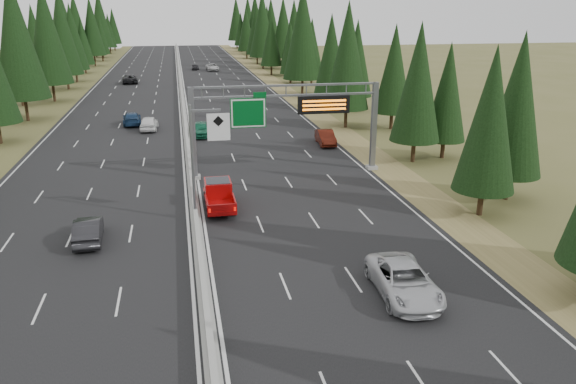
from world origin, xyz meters
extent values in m
cube|color=black|center=(0.00, 80.00, 0.04)|extent=(32.00, 260.00, 0.08)
cube|color=olive|center=(17.80, 80.00, 0.03)|extent=(3.60, 260.00, 0.06)
cube|color=brown|center=(-17.80, 80.00, 0.03)|extent=(3.60, 260.00, 0.06)
cube|color=gray|center=(0.00, 80.00, 0.23)|extent=(0.70, 260.00, 0.30)
cube|color=gray|center=(0.00, 80.00, 0.63)|extent=(0.30, 260.00, 0.60)
cube|color=slate|center=(0.35, 35.00, 3.98)|extent=(0.45, 0.45, 7.80)
cube|color=gray|center=(0.35, 35.00, 0.23)|extent=(0.90, 0.90, 0.30)
cube|color=slate|center=(16.20, 35.00, 3.98)|extent=(0.45, 0.45, 7.80)
cube|color=gray|center=(16.20, 35.00, 0.23)|extent=(0.90, 0.90, 0.30)
cube|color=slate|center=(8.28, 35.00, 7.80)|extent=(15.85, 0.35, 0.16)
cube|color=slate|center=(8.28, 35.00, 6.96)|extent=(15.85, 0.35, 0.16)
cube|color=#054C19|center=(5.00, 34.75, 5.63)|extent=(3.00, 0.10, 2.50)
cube|color=silver|center=(5.00, 34.69, 5.63)|extent=(2.85, 0.02, 2.35)
cube|color=#054C19|center=(6.00, 34.75, 7.13)|extent=(1.10, 0.10, 0.45)
cube|color=black|center=(11.50, 34.70, 6.13)|extent=(4.50, 0.40, 1.50)
cube|color=orange|center=(11.50, 34.48, 6.48)|extent=(3.80, 0.02, 0.18)
cube|color=orange|center=(11.50, 34.48, 6.13)|extent=(3.80, 0.02, 0.18)
cube|color=orange|center=(11.50, 34.48, 5.78)|extent=(3.80, 0.02, 0.18)
cylinder|color=slate|center=(0.00, 25.00, 4.08)|extent=(0.20, 0.20, 8.00)
cube|color=gray|center=(0.00, 25.00, 0.18)|extent=(0.50, 0.50, 0.20)
cube|color=slate|center=(1.00, 25.00, 7.68)|extent=(2.00, 0.15, 0.15)
cube|color=silver|center=(1.80, 24.88, 6.58)|extent=(1.50, 0.06, 1.80)
cylinder|color=black|center=(19.86, 22.47, 0.95)|extent=(0.40, 0.40, 1.90)
cone|color=black|center=(19.86, 22.47, 6.87)|extent=(4.26, 4.26, 9.95)
cylinder|color=black|center=(23.60, 25.23, 1.01)|extent=(0.40, 0.40, 2.01)
cone|color=black|center=(23.60, 25.23, 7.30)|extent=(4.53, 4.53, 10.57)
cylinder|color=black|center=(20.98, 36.95, 1.04)|extent=(0.40, 0.40, 2.07)
cone|color=black|center=(20.98, 36.95, 7.51)|extent=(4.66, 4.66, 10.88)
cylinder|color=black|center=(24.36, 37.70, 0.89)|extent=(0.40, 0.40, 1.77)
cone|color=black|center=(24.36, 37.70, 6.43)|extent=(3.99, 3.99, 9.31)
cylinder|color=black|center=(19.22, 53.37, 1.19)|extent=(0.40, 0.40, 2.38)
cone|color=black|center=(19.22, 53.37, 8.64)|extent=(5.36, 5.36, 12.51)
cylinder|color=black|center=(24.47, 51.76, 0.99)|extent=(0.40, 0.40, 1.97)
cone|color=black|center=(24.47, 51.76, 7.15)|extent=(4.44, 4.44, 10.35)
cylinder|color=black|center=(20.55, 65.51, 1.06)|extent=(0.40, 0.40, 2.13)
cone|color=black|center=(20.55, 65.51, 7.72)|extent=(4.79, 4.79, 11.18)
cylinder|color=black|center=(24.04, 64.71, 1.00)|extent=(0.40, 0.40, 2.00)
cone|color=black|center=(24.04, 64.71, 7.27)|extent=(4.51, 4.51, 10.52)
cylinder|color=black|center=(19.57, 79.31, 1.42)|extent=(0.40, 0.40, 2.83)
cone|color=black|center=(19.57, 79.31, 10.27)|extent=(6.37, 6.37, 14.87)
cylinder|color=black|center=(24.34, 79.12, 1.03)|extent=(0.40, 0.40, 2.06)
cone|color=black|center=(24.34, 79.12, 7.46)|extent=(4.63, 4.63, 10.80)
cylinder|color=black|center=(20.88, 95.73, 0.92)|extent=(0.40, 0.40, 1.84)
cone|color=black|center=(20.88, 95.73, 6.66)|extent=(4.14, 4.14, 9.65)
cylinder|color=black|center=(24.57, 93.76, 0.97)|extent=(0.40, 0.40, 1.95)
cone|color=black|center=(24.57, 93.76, 7.05)|extent=(4.38, 4.38, 10.22)
cylinder|color=black|center=(19.44, 109.41, 1.02)|extent=(0.40, 0.40, 2.04)
cone|color=black|center=(19.44, 109.41, 7.41)|extent=(4.60, 4.60, 10.73)
cylinder|color=black|center=(23.82, 106.72, 1.25)|extent=(0.40, 0.40, 2.50)
cone|color=black|center=(23.82, 106.72, 9.06)|extent=(5.63, 5.63, 13.13)
cylinder|color=black|center=(19.62, 122.47, 1.41)|extent=(0.40, 0.40, 2.82)
cone|color=black|center=(19.62, 122.47, 10.21)|extent=(6.34, 6.34, 14.79)
cylinder|color=black|center=(24.39, 121.82, 1.31)|extent=(0.40, 0.40, 2.61)
cone|color=black|center=(24.39, 121.82, 9.47)|extent=(5.88, 5.88, 13.72)
cylinder|color=black|center=(19.92, 134.18, 1.25)|extent=(0.40, 0.40, 2.50)
cone|color=black|center=(19.92, 134.18, 9.05)|extent=(5.62, 5.62, 13.11)
cylinder|color=black|center=(23.61, 134.37, 1.30)|extent=(0.40, 0.40, 2.61)
cone|color=black|center=(23.61, 134.37, 9.46)|extent=(5.87, 5.87, 13.70)
cylinder|color=black|center=(19.20, 150.08, 1.12)|extent=(0.40, 0.40, 2.24)
cone|color=black|center=(19.20, 150.08, 8.13)|extent=(5.05, 5.05, 11.78)
cylinder|color=black|center=(24.78, 148.02, 1.16)|extent=(0.40, 0.40, 2.31)
cone|color=black|center=(24.78, 148.02, 8.38)|extent=(5.20, 5.20, 12.14)
cylinder|color=black|center=(20.94, 163.37, 1.02)|extent=(0.40, 0.40, 2.05)
cone|color=black|center=(20.94, 163.37, 7.42)|extent=(4.61, 4.61, 10.75)
cylinder|color=black|center=(23.85, 165.19, 1.43)|extent=(0.40, 0.40, 2.86)
cone|color=black|center=(23.85, 165.19, 10.37)|extent=(6.44, 6.44, 15.02)
cylinder|color=black|center=(20.74, 176.75, 0.99)|extent=(0.40, 0.40, 1.98)
cone|color=black|center=(20.74, 176.75, 7.19)|extent=(4.46, 4.46, 10.42)
cylinder|color=black|center=(23.05, 175.94, 1.39)|extent=(0.40, 0.40, 2.77)
cone|color=black|center=(23.05, 175.94, 10.05)|extent=(6.24, 6.24, 14.56)
cylinder|color=black|center=(20.96, 191.59, 1.39)|extent=(0.40, 0.40, 2.78)
cone|color=black|center=(20.96, 191.59, 10.08)|extent=(6.25, 6.25, 14.59)
cylinder|color=black|center=(24.13, 190.81, 1.05)|extent=(0.40, 0.40, 2.11)
cone|color=black|center=(24.13, 190.81, 7.64)|extent=(4.74, 4.74, 11.07)
cylinder|color=black|center=(-19.94, 65.53, 1.46)|extent=(0.40, 0.40, 2.91)
cone|color=black|center=(-19.94, 65.53, 10.56)|extent=(6.55, 6.55, 15.29)
cylinder|color=black|center=(-19.48, 80.90, 1.42)|extent=(0.40, 0.40, 2.84)
cone|color=black|center=(-19.48, 80.90, 10.31)|extent=(6.40, 6.40, 14.93)
cylinder|color=black|center=(-23.47, 78.07, 0.97)|extent=(0.40, 0.40, 1.94)
cone|color=black|center=(-23.47, 78.07, 7.03)|extent=(4.36, 4.36, 10.18)
cylinder|color=black|center=(-19.78, 95.22, 1.33)|extent=(0.40, 0.40, 2.65)
cone|color=black|center=(-19.78, 95.22, 9.61)|extent=(5.97, 5.97, 13.92)
cylinder|color=black|center=(-23.85, 92.86, 1.17)|extent=(0.40, 0.40, 2.33)
cone|color=black|center=(-23.85, 92.86, 8.46)|extent=(5.25, 5.25, 12.26)
cylinder|color=black|center=(-19.92, 105.85, 1.19)|extent=(0.40, 0.40, 2.38)
cone|color=black|center=(-19.92, 105.85, 8.63)|extent=(5.35, 5.35, 12.49)
cylinder|color=black|center=(-24.57, 108.39, 1.09)|extent=(0.40, 0.40, 2.18)
cone|color=black|center=(-24.57, 108.39, 7.90)|extent=(4.90, 4.90, 11.44)
cylinder|color=black|center=(-20.34, 121.03, 0.98)|extent=(0.40, 0.40, 1.95)
cone|color=black|center=(-20.34, 121.03, 7.09)|extent=(4.40, 4.40, 10.26)
cylinder|color=black|center=(-24.06, 120.25, 1.51)|extent=(0.40, 0.40, 3.03)
cone|color=black|center=(-24.06, 120.25, 10.98)|extent=(6.82, 6.82, 15.90)
cylinder|color=black|center=(-20.28, 137.13, 1.31)|extent=(0.40, 0.40, 2.62)
cone|color=black|center=(-20.28, 137.13, 9.51)|extent=(5.90, 5.90, 13.77)
cylinder|color=black|center=(-23.61, 135.45, 1.38)|extent=(0.40, 0.40, 2.76)
cone|color=black|center=(-23.61, 135.45, 10.02)|extent=(6.22, 6.22, 14.51)
cylinder|color=black|center=(-19.89, 150.26, 0.94)|extent=(0.40, 0.40, 1.88)
cone|color=black|center=(-19.89, 150.26, 6.82)|extent=(4.23, 4.23, 9.87)
cylinder|color=black|center=(-24.98, 151.34, 0.96)|extent=(0.40, 0.40, 1.91)
cone|color=black|center=(-24.98, 151.34, 6.93)|extent=(4.30, 4.30, 10.04)
cylinder|color=black|center=(-21.00, 161.60, 1.48)|extent=(0.40, 0.40, 2.96)
cone|color=black|center=(-21.00, 161.60, 10.72)|extent=(6.66, 6.66, 15.53)
cylinder|color=black|center=(-23.13, 163.54, 1.00)|extent=(0.40, 0.40, 1.99)
cone|color=black|center=(-23.13, 163.54, 7.22)|extent=(4.48, 4.48, 10.45)
cylinder|color=black|center=(-20.44, 176.08, 0.97)|extent=(0.40, 0.40, 1.95)
cone|color=black|center=(-20.44, 176.08, 7.07)|extent=(4.39, 4.39, 10.24)
cylinder|color=black|center=(-24.20, 176.39, 0.96)|extent=(0.40, 0.40, 1.92)
cone|color=black|center=(-24.20, 176.39, 6.96)|extent=(4.32, 4.32, 10.08)
cylinder|color=black|center=(-20.35, 189.89, 1.09)|extent=(0.40, 0.40, 2.19)
cone|color=black|center=(-20.35, 189.89, 7.93)|extent=(4.92, 4.92, 11.49)
cylinder|color=black|center=(-24.44, 190.23, 1.34)|extent=(0.40, 0.40, 2.67)
cone|color=black|center=(-24.44, 190.23, 9.70)|extent=(6.02, 6.02, 14.04)
imported|color=silver|center=(9.99, 12.35, 0.90)|extent=(3.01, 6.04, 1.64)
cylinder|color=black|center=(0.95, 25.55, 0.48)|extent=(0.30, 0.81, 0.81)
cylinder|color=black|center=(2.67, 25.55, 0.48)|extent=(0.30, 0.81, 0.81)
cylinder|color=black|center=(0.95, 28.89, 0.48)|extent=(0.30, 0.81, 0.81)
cylinder|color=black|center=(2.67, 28.89, 0.48)|extent=(0.30, 0.81, 0.81)
cube|color=#A1090A|center=(1.81, 27.27, 0.64)|extent=(2.02, 5.67, 0.30)
cube|color=#A1090A|center=(1.81, 28.18, 1.34)|extent=(1.92, 2.23, 1.11)
cube|color=black|center=(1.81, 28.18, 1.65)|extent=(1.72, 1.92, 0.56)
cube|color=#A1090A|center=(0.84, 25.75, 0.99)|extent=(0.10, 2.43, 0.61)
cube|color=#A1090A|center=(2.77, 25.75, 0.99)|extent=(0.10, 2.43, 0.61)
cube|color=#A1090A|center=(1.81, 24.54, 0.99)|extent=(2.02, 0.10, 0.61)
imported|color=#166040|center=(1.65, 51.68, 0.89)|extent=(2.23, 4.88, 1.62)
imported|color=#4F150B|center=(14.50, 45.04, 0.85)|extent=(1.94, 4.77, 1.54)
imported|color=black|center=(9.01, 69.24, 0.72)|extent=(2.22, 4.55, 1.28)
imported|color=silver|center=(7.54, 120.61, 0.85)|extent=(2.86, 5.67, 1.54)
imported|color=black|center=(3.74, 123.05, 0.74)|extent=(1.63, 3.90, 1.32)
imported|color=black|center=(-6.71, 22.68, 0.84)|extent=(1.89, 4.68, 1.51)
imported|color=navy|center=(-6.47, 59.96, 0.84)|extent=(2.45, 5.38, 1.53)
imported|color=white|center=(-4.25, 56.23, 0.91)|extent=(2.20, 4.94, 1.65)
imported|color=black|center=(-9.46, 101.13, 0.91)|extent=(3.11, 6.11, 1.65)
camera|label=1|loc=(-0.72, -11.61, 14.11)|focal=35.00mm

